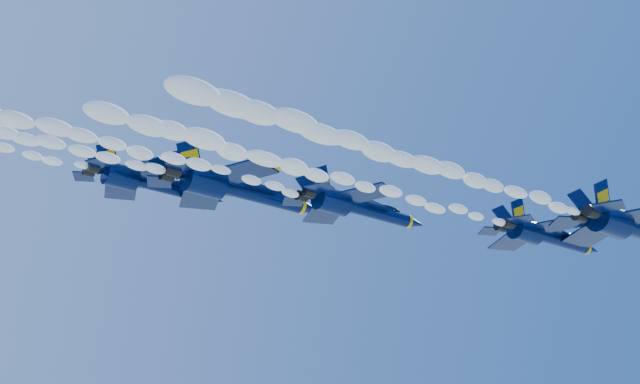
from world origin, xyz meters
TOP-DOWN VIEW (x-y plane):
  - jet_lead at (16.25, -12.15)m, footprint 18.61×15.26m
  - smoke_trail_jet_lead at (-13.43, -12.15)m, footprint 43.45×2.07m
  - jet_second at (11.57, -4.90)m, footprint 15.17×12.44m
  - smoke_trail_jet_second at (-16.64, -4.90)m, footprint 43.45×1.69m
  - jet_third at (-4.97, 5.47)m, footprint 16.29×13.36m
  - smoke_trail_jet_third at (-33.66, 5.47)m, footprint 43.45×1.82m
  - jet_fourth at (-13.92, 14.75)m, footprint 19.67×16.13m
  - jet_fifth at (-21.20, 21.00)m, footprint 16.41×13.46m

SIDE VIEW (x-z plane):
  - smoke_trail_jet_lead at x=-13.43m, z-range 149.73..151.60m
  - smoke_trail_jet_second at x=-16.64m, z-range 150.19..151.71m
  - jet_lead at x=16.25m, z-range 147.62..154.54m
  - jet_second at x=11.57m, z-range 148.52..154.16m
  - smoke_trail_jet_third at x=-33.66m, z-range 152.79..154.42m
  - jet_third at x=-4.97m, z-range 150.98..157.03m
  - jet_fourth at x=-13.92m, z-range 153.29..160.60m
  - jet_fifth at x=-21.20m, z-range 154.96..161.06m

